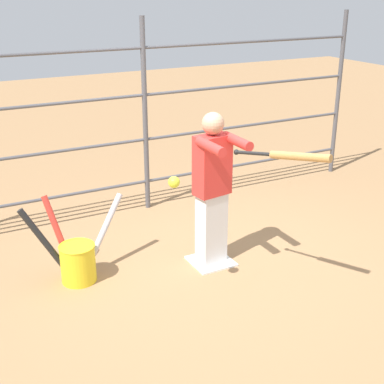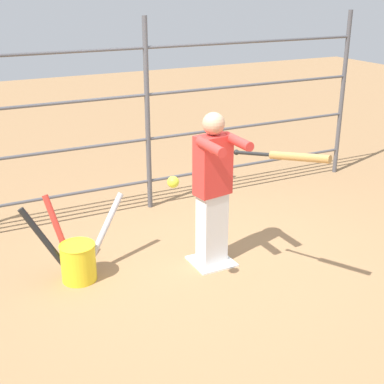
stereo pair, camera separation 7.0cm
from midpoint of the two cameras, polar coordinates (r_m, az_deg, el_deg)
name	(u,v)px [view 1 (the left image)]	position (r m, az deg, el deg)	size (l,w,h in m)	color
ground_plane	(211,262)	(5.42, 1.66, -7.47)	(24.00, 24.00, 0.00)	#9E754C
home_plate	(211,261)	(5.42, 1.66, -7.38)	(0.40, 0.40, 0.02)	white
fence_backstop	(145,118)	(6.37, -5.34, 7.92)	(5.98, 0.06, 2.29)	#4C4C51
batter	(213,186)	(5.06, 1.84, 0.68)	(0.39, 0.55, 1.53)	silver
baseball_bat_swinging	(291,156)	(4.32, 10.11, 3.81)	(0.40, 0.83, 0.17)	black
softball_in_flight	(174,182)	(4.29, -2.41, 1.06)	(0.10, 0.10, 0.10)	yellow
bat_bucket	(77,258)	(5.15, -12.58, -6.91)	(1.05, 0.55, 0.78)	yellow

